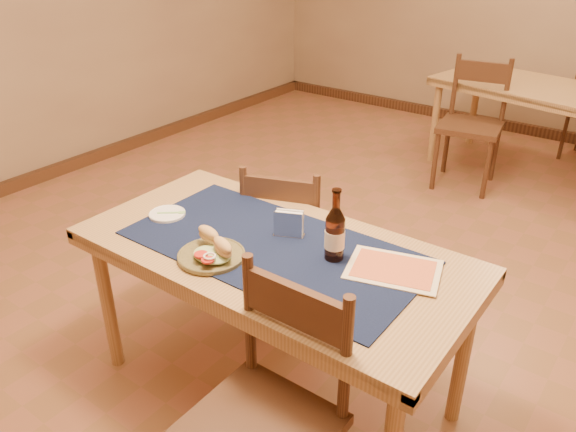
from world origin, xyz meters
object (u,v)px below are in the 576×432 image
Objects in this scene: main_table at (273,265)px; chair_main_far at (288,237)px; back_table at (541,96)px; chair_main_near at (266,417)px; sandwich_plate at (212,252)px; napkin_holder at (289,224)px; beer_bottle at (335,234)px.

chair_main_far is at bearing 120.63° from main_table.
chair_main_near is at bearing -87.46° from back_table.
main_table is 0.92× the size of back_table.
back_table is (0.20, 3.23, 0.00)m from main_table.
napkin_holder is at bearing 67.43° from sandwich_plate.
chair_main_near is at bearing -54.51° from main_table.
beer_bottle is (0.54, -0.43, 0.40)m from chair_main_far.
napkin_holder reaches higher than main_table.
beer_bottle reaches higher than sandwich_plate.
main_table is at bearing -59.37° from chair_main_far.
chair_main_near is 0.70m from beer_bottle.
beer_bottle reaches higher than napkin_holder.
back_table is 3.75m from chair_main_near.
sandwich_plate is at bearing -95.55° from back_table.
sandwich_plate reaches higher than main_table.
back_table is 3.45m from sandwich_plate.
napkin_holder is (0.13, 0.32, 0.03)m from sandwich_plate.
sandwich_plate is (-0.13, -0.21, 0.12)m from main_table.
main_table is 11.96× the size of napkin_holder.
beer_bottle is (0.37, 0.28, 0.08)m from sandwich_plate.
chair_main_near is (0.37, -0.51, -0.17)m from main_table.
beer_bottle reaches higher than back_table.
main_table is 1.79× the size of chair_main_far.
main_table is at bearing 125.49° from chair_main_near.
main_table is at bearing -88.56° from napkin_holder.
chair_main_near is (0.17, -3.74, -0.17)m from back_table.
napkin_holder is at bearing -53.11° from chair_main_far.
beer_bottle is at bearing 16.38° from main_table.
back_table is 2.78m from chair_main_far.
back_table is 1.94× the size of chair_main_far.
main_table is at bearing 57.00° from sandwich_plate.
main_table is 5.52× the size of beer_bottle.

